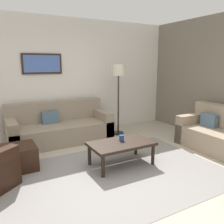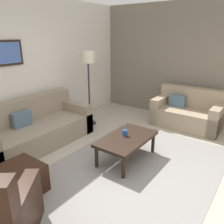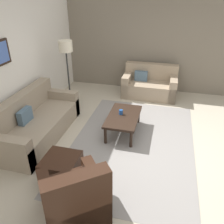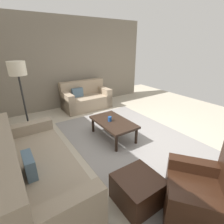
# 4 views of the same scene
# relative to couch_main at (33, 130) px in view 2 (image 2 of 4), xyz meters

# --- Properties ---
(ground_plane) EXTENTS (8.00, 8.00, 0.00)m
(ground_plane) POSITION_rel_couch_main_xyz_m (0.24, -2.08, -0.29)
(ground_plane) COLOR #B2A893
(rear_partition) EXTENTS (6.00, 0.12, 2.80)m
(rear_partition) POSITION_rel_couch_main_xyz_m (0.24, 0.52, 1.11)
(rear_partition) COLOR silver
(rear_partition) RESTS_ON ground_plane
(stone_feature_panel) EXTENTS (0.12, 5.20, 2.80)m
(stone_feature_panel) POSITION_rel_couch_main_xyz_m (3.24, -2.08, 1.11)
(stone_feature_panel) COLOR slate
(stone_feature_panel) RESTS_ON ground_plane
(area_rug) EXTENTS (3.60, 2.38, 0.01)m
(area_rug) POSITION_rel_couch_main_xyz_m (0.24, -2.08, -0.29)
(area_rug) COLOR gray
(area_rug) RESTS_ON ground_plane
(couch_main) EXTENTS (2.23, 0.95, 0.88)m
(couch_main) POSITION_rel_couch_main_xyz_m (0.00, 0.00, 0.00)
(couch_main) COLOR gray
(couch_main) RESTS_ON ground_plane
(couch_loveseat) EXTENTS (0.83, 1.50, 0.88)m
(couch_loveseat) POSITION_rel_couch_main_xyz_m (2.71, -2.13, 0.01)
(couch_loveseat) COLOR gray
(couch_loveseat) RESTS_ON ground_plane
(ottoman) EXTENTS (0.56, 0.56, 0.40)m
(ottoman) POSITION_rel_couch_main_xyz_m (-1.02, -1.11, -0.09)
(ottoman) COLOR black
(ottoman) RESTS_ON ground_plane
(coffee_table) EXTENTS (1.10, 0.64, 0.41)m
(coffee_table) POSITION_rel_couch_main_xyz_m (0.57, -1.80, 0.06)
(coffee_table) COLOR black
(coffee_table) RESTS_ON ground_plane
(cup) EXTENTS (0.08, 0.08, 0.10)m
(cup) POSITION_rel_couch_main_xyz_m (0.61, -1.73, 0.17)
(cup) COLOR #1E478C
(cup) RESTS_ON coffee_table
(lamp_standing) EXTENTS (0.32, 0.32, 1.71)m
(lamp_standing) POSITION_rel_couch_main_xyz_m (1.44, -0.20, 1.11)
(lamp_standing) COLOR black
(lamp_standing) RESTS_ON ground_plane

